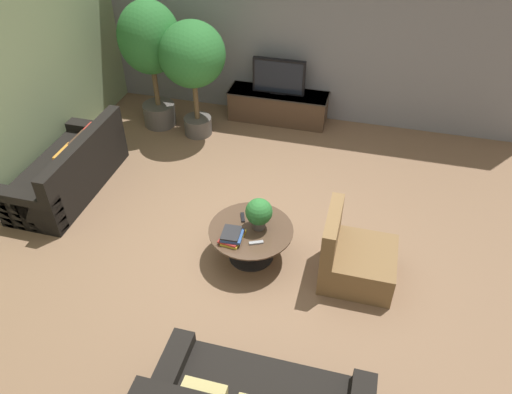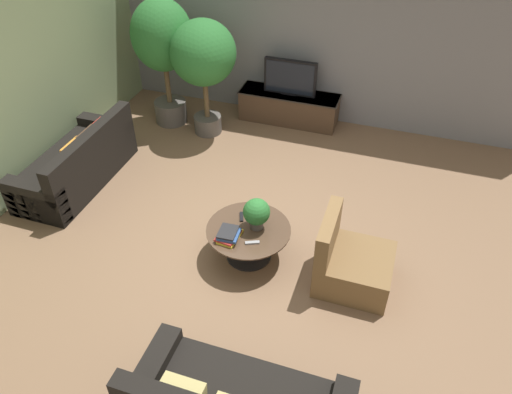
{
  "view_description": "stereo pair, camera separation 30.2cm",
  "coord_description": "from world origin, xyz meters",
  "px_view_note": "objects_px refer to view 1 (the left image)",
  "views": [
    {
      "loc": [
        1.23,
        -4.31,
        4.28
      ],
      "look_at": [
        0.05,
        0.17,
        0.55
      ],
      "focal_mm": 35.0,
      "sensor_mm": 36.0,
      "label": 1
    },
    {
      "loc": [
        1.52,
        -4.22,
        4.28
      ],
      "look_at": [
        0.05,
        0.17,
        0.55
      ],
      "focal_mm": 35.0,
      "sensor_mm": 36.0,
      "label": 2
    }
  ],
  "objects_px": {
    "media_console": "(278,106)",
    "couch_by_wall": "(70,171)",
    "potted_plant_tabletop": "(259,213)",
    "television": "(279,77)",
    "coffee_table": "(251,237)",
    "potted_palm_tall": "(150,45)",
    "armchair_wicker": "(354,259)",
    "potted_palm_corner": "(192,59)"
  },
  "relations": [
    {
      "from": "media_console",
      "to": "couch_by_wall",
      "type": "xyz_separation_m",
      "value": [
        -2.33,
        -2.57,
        0.03
      ]
    },
    {
      "from": "television",
      "to": "coffee_table",
      "type": "bearing_deg",
      "value": -82.78
    },
    {
      "from": "couch_by_wall",
      "to": "potted_plant_tabletop",
      "type": "xyz_separation_m",
      "value": [
        2.81,
        -0.58,
        0.35
      ]
    },
    {
      "from": "media_console",
      "to": "potted_palm_corner",
      "type": "distance_m",
      "value": 1.7
    },
    {
      "from": "potted_plant_tabletop",
      "to": "potted_palm_tall",
      "type": "bearing_deg",
      "value": 132.96
    },
    {
      "from": "armchair_wicker",
      "to": "potted_plant_tabletop",
      "type": "xyz_separation_m",
      "value": [
        -1.11,
        0.08,
        0.37
      ]
    },
    {
      "from": "television",
      "to": "couch_by_wall",
      "type": "relative_size",
      "value": 0.45
    },
    {
      "from": "television",
      "to": "armchair_wicker",
      "type": "relative_size",
      "value": 0.99
    },
    {
      "from": "couch_by_wall",
      "to": "potted_plant_tabletop",
      "type": "height_order",
      "value": "couch_by_wall"
    },
    {
      "from": "potted_palm_corner",
      "to": "armchair_wicker",
      "type": "bearing_deg",
      "value": -42.1
    },
    {
      "from": "potted_palm_corner",
      "to": "potted_plant_tabletop",
      "type": "bearing_deg",
      "value": -55.8
    },
    {
      "from": "media_console",
      "to": "potted_palm_tall",
      "type": "distance_m",
      "value": 2.25
    },
    {
      "from": "television",
      "to": "coffee_table",
      "type": "distance_m",
      "value": 3.26
    },
    {
      "from": "coffee_table",
      "to": "television",
      "type": "bearing_deg",
      "value": 97.22
    },
    {
      "from": "coffee_table",
      "to": "potted_palm_corner",
      "type": "xyz_separation_m",
      "value": [
        -1.55,
        2.46,
        0.97
      ]
    },
    {
      "from": "media_console",
      "to": "potted_palm_tall",
      "type": "height_order",
      "value": "potted_palm_tall"
    },
    {
      "from": "couch_by_wall",
      "to": "potted_palm_corner",
      "type": "bearing_deg",
      "value": 147.04
    },
    {
      "from": "couch_by_wall",
      "to": "potted_palm_corner",
      "type": "height_order",
      "value": "potted_palm_corner"
    },
    {
      "from": "armchair_wicker",
      "to": "potted_palm_tall",
      "type": "xyz_separation_m",
      "value": [
        -3.45,
        2.59,
        1.08
      ]
    },
    {
      "from": "potted_palm_tall",
      "to": "armchair_wicker",
      "type": "bearing_deg",
      "value": -36.91
    },
    {
      "from": "coffee_table",
      "to": "potted_palm_tall",
      "type": "xyz_separation_m",
      "value": [
        -2.27,
        2.58,
        1.06
      ]
    },
    {
      "from": "coffee_table",
      "to": "potted_plant_tabletop",
      "type": "distance_m",
      "value": 0.36
    },
    {
      "from": "coffee_table",
      "to": "armchair_wicker",
      "type": "xyz_separation_m",
      "value": [
        1.19,
        -0.02,
        -0.03
      ]
    },
    {
      "from": "armchair_wicker",
      "to": "television",
      "type": "bearing_deg",
      "value": 26.32
    },
    {
      "from": "television",
      "to": "potted_palm_tall",
      "type": "distance_m",
      "value": 2.04
    },
    {
      "from": "television",
      "to": "couch_by_wall",
      "type": "distance_m",
      "value": 3.5
    },
    {
      "from": "couch_by_wall",
      "to": "potted_palm_tall",
      "type": "bearing_deg",
      "value": 166.45
    },
    {
      "from": "television",
      "to": "potted_palm_corner",
      "type": "distance_m",
      "value": 1.45
    },
    {
      "from": "media_console",
      "to": "potted_palm_corner",
      "type": "height_order",
      "value": "potted_palm_corner"
    },
    {
      "from": "media_console",
      "to": "couch_by_wall",
      "type": "relative_size",
      "value": 0.87
    },
    {
      "from": "television",
      "to": "armchair_wicker",
      "type": "height_order",
      "value": "television"
    },
    {
      "from": "television",
      "to": "potted_plant_tabletop",
      "type": "relative_size",
      "value": 2.2
    },
    {
      "from": "coffee_table",
      "to": "potted_plant_tabletop",
      "type": "xyz_separation_m",
      "value": [
        0.08,
        0.06,
        0.35
      ]
    },
    {
      "from": "coffee_table",
      "to": "armchair_wicker",
      "type": "distance_m",
      "value": 1.19
    },
    {
      "from": "media_console",
      "to": "television",
      "type": "relative_size",
      "value": 1.94
    },
    {
      "from": "potted_palm_tall",
      "to": "couch_by_wall",
      "type": "bearing_deg",
      "value": -103.55
    },
    {
      "from": "television",
      "to": "potted_palm_corner",
      "type": "height_order",
      "value": "potted_palm_corner"
    },
    {
      "from": "television",
      "to": "armchair_wicker",
      "type": "bearing_deg",
      "value": -63.68
    },
    {
      "from": "television",
      "to": "couch_by_wall",
      "type": "xyz_separation_m",
      "value": [
        -2.33,
        -2.56,
        -0.5
      ]
    },
    {
      "from": "media_console",
      "to": "armchair_wicker",
      "type": "relative_size",
      "value": 1.91
    },
    {
      "from": "television",
      "to": "potted_plant_tabletop",
      "type": "bearing_deg",
      "value": -81.26
    },
    {
      "from": "armchair_wicker",
      "to": "couch_by_wall",
      "type": "bearing_deg",
      "value": 80.5
    }
  ]
}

